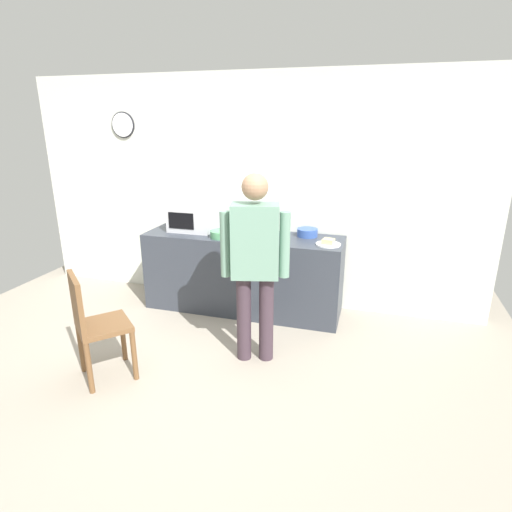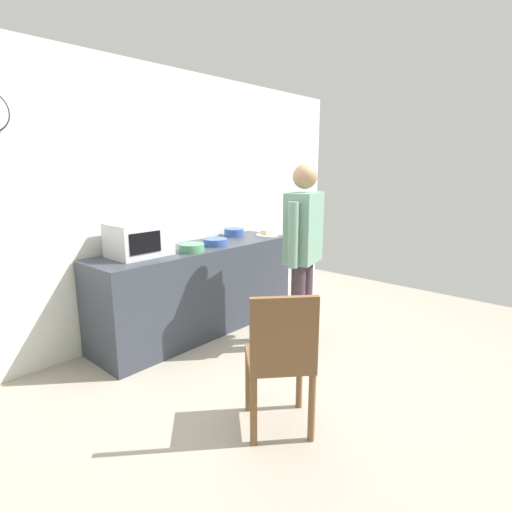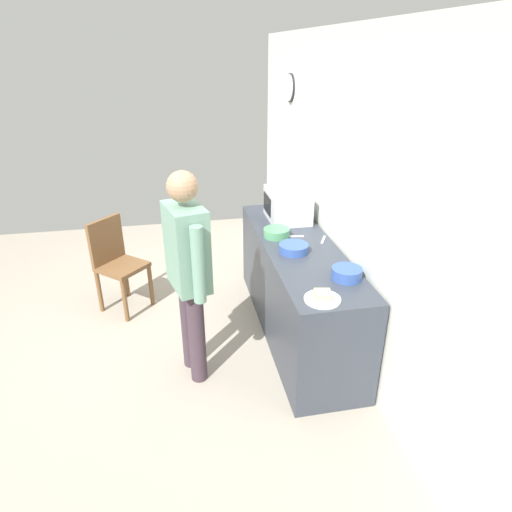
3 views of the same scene
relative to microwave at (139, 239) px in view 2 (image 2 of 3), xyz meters
The scene contains 12 objects.
ground_plane 1.73m from the microwave, 66.82° to the right, with size 6.00×6.00×0.00m, color #9E9384.
back_wall 0.69m from the microwave, 30.74° to the left, with size 5.40×0.13×2.60m.
kitchen_counter 0.85m from the microwave, ahead, with size 2.20×0.62×0.88m, color #333842.
microwave is the anchor object (origin of this frame).
sandwich_plate 1.58m from the microwave, ahead, with size 0.25×0.25×0.07m.
salad_bowl 0.80m from the microwave, 10.76° to the right, with size 0.25×0.25×0.07m, color #33519E.
cereal_bowl 0.48m from the microwave, 26.54° to the right, with size 0.24×0.24×0.08m, color #4C8E60.
mixing_bowl 1.31m from the microwave, ahead, with size 0.23×0.23×0.09m, color #33519E.
fork_utensil 0.48m from the microwave, ahead, with size 0.17×0.02×0.01m, color silver.
spoon_utensil 0.62m from the microwave, 17.47° to the left, with size 0.17×0.02×0.01m, color silver.
person_standing 1.47m from the microwave, 44.64° to the right, with size 0.57×0.33×1.69m.
wooden_chair 1.79m from the microwave, 94.22° to the right, with size 0.56×0.56×0.94m.
Camera 2 is at (-2.46, -1.82, 1.66)m, focal length 28.09 mm.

